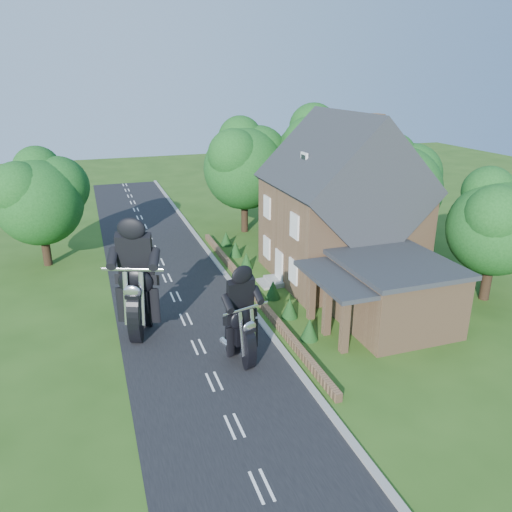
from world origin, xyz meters
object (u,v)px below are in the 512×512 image
object	(u,v)px
house	(341,210)
motorcycle_follow	(141,318)
motorcycle_lead	(241,349)
annex	(391,292)
garden_wall	(251,291)

from	to	relation	value
house	motorcycle_follow	world-z (taller)	house
motorcycle_lead	motorcycle_follow	world-z (taller)	motorcycle_follow
annex	house	bearing A→B (deg)	84.76
annex	garden_wall	bearing A→B (deg)	133.84
garden_wall	motorcycle_follow	xyz separation A→B (m)	(-6.69, -2.89, 0.71)
annex	motorcycle_follow	distance (m)	12.63
annex	motorcycle_lead	world-z (taller)	annex
garden_wall	motorcycle_lead	distance (m)	7.49
motorcycle_follow	annex	bearing A→B (deg)	-171.26
motorcycle_lead	garden_wall	bearing A→B (deg)	-127.30
garden_wall	house	size ratio (longest dim) A/B	2.15
annex	motorcycle_lead	bearing A→B (deg)	-172.23
garden_wall	motorcycle_follow	world-z (taller)	motorcycle_follow
house	motorcycle_lead	world-z (taller)	house
annex	motorcycle_follow	world-z (taller)	annex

